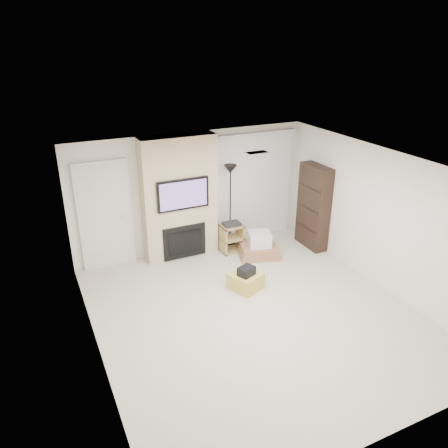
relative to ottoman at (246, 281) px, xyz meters
name	(u,v)px	position (x,y,z in m)	size (l,w,h in m)	color
floor	(255,314)	(-0.23, -0.78, -0.15)	(5.00, 5.50, 0.00)	beige
ceiling	(260,168)	(-0.23, -0.78, 2.35)	(5.00, 5.50, 0.00)	white
wall_back	(192,192)	(-0.23, 1.97, 1.10)	(5.00, 2.50, 0.00)	white
wall_front	(389,356)	(-0.23, -3.53, 1.10)	(5.00, 2.50, 0.00)	white
wall_left	(91,283)	(-2.73, -0.78, 1.10)	(5.50, 2.50, 0.00)	white
wall_right	(381,219)	(2.27, -0.78, 1.10)	(5.50, 2.50, 0.00)	white
hvac_vent	(257,152)	(0.17, 0.02, 2.35)	(0.35, 0.18, 0.01)	silver
ottoman	(246,281)	(0.00, 0.00, 0.00)	(0.50, 0.50, 0.30)	gold
black_bag	(246,271)	(-0.01, -0.05, 0.23)	(0.28, 0.22, 0.16)	black
fireplace_wall	(179,199)	(-0.58, 1.76, 1.09)	(1.50, 0.47, 2.50)	#D1B78F
entry_door	(105,216)	(-2.03, 1.94, 0.90)	(1.02, 0.11, 2.14)	silver
vertical_blinds	(253,183)	(1.17, 1.92, 1.12)	(1.98, 0.10, 2.37)	silver
floor_lamp	(230,183)	(0.52, 1.70, 1.27)	(0.27, 0.27, 1.81)	black
av_stand	(231,236)	(0.42, 1.44, 0.20)	(0.45, 0.38, 0.66)	tan
box_stack	(259,247)	(0.83, 0.99, 0.06)	(0.94, 0.81, 0.54)	#9F6F4D
bookshelf	(314,207)	(2.11, 0.95, 0.75)	(0.30, 0.80, 1.80)	black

